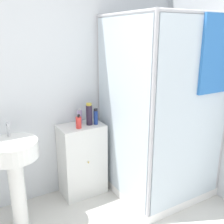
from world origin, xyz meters
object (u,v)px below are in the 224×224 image
shampoo_bottle_tall_black (89,114)px  lotion_bottle_white (80,117)px  sink (15,164)px  shampoo_bottle_blue (96,117)px  soap_dispenser (79,122)px

shampoo_bottle_tall_black → lotion_bottle_white: shampoo_bottle_tall_black is taller
sink → shampoo_bottle_blue: bearing=10.4°
sink → lotion_bottle_white: sink is taller
soap_dispenser → lotion_bottle_white: 0.15m
soap_dispenser → shampoo_bottle_blue: shampoo_bottle_blue is taller
sink → shampoo_bottle_blue: size_ratio=5.68×
sink → soap_dispenser: bearing=12.0°
shampoo_bottle_blue → lotion_bottle_white: lotion_bottle_white is taller
soap_dispenser → shampoo_bottle_blue: size_ratio=0.87×
sink → shampoo_bottle_tall_black: size_ratio=4.14×
soap_dispenser → shampoo_bottle_tall_black: shampoo_bottle_tall_black is taller
shampoo_bottle_blue → lotion_bottle_white: 0.18m
shampoo_bottle_tall_black → shampoo_bottle_blue: size_ratio=1.37×
sink → lotion_bottle_white: size_ratio=5.63×
lotion_bottle_white → sink: bearing=-159.7°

